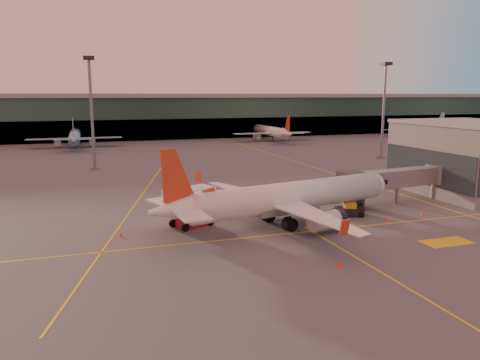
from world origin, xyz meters
name	(u,v)px	position (x,y,z in m)	size (l,w,h in m)	color
ground	(292,247)	(0.00, 0.00, 0.00)	(600.00, 600.00, 0.00)	#4C4F54
taxi_markings	(164,182)	(-7.32, 44.49, 0.01)	(100.12, 173.00, 0.01)	yellow
terminal	(142,116)	(0.00, 141.79, 8.76)	(400.00, 20.00, 17.60)	#19382D
gate_building	(469,157)	(41.93, 17.93, 6.29)	(18.40, 22.40, 12.60)	slate
mast_west_near	(91,105)	(-20.00, 66.00, 14.86)	(2.40, 2.40, 25.60)	slate
mast_east_near	(384,103)	(55.00, 62.00, 14.86)	(2.40, 2.40, 25.60)	slate
distant_aircraft_row	(182,144)	(10.83, 118.00, 0.00)	(350.00, 34.00, 13.00)	#84B6DD
main_airplane	(284,199)	(2.79, 8.81, 3.61)	(36.53, 33.22, 11.12)	white
jet_bridge	(403,179)	(26.10, 15.09, 3.81)	(21.89, 5.89, 5.61)	slate
catering_truck	(190,205)	(-9.22, 11.96, 2.92)	(7.22, 5.34, 5.14)	#AB182C
pushback_tug	(350,211)	(13.60, 10.21, 0.80)	(4.25, 3.07, 1.96)	black
cone_nose	(423,213)	(23.71, 7.08, 0.31)	(0.50, 0.50, 0.64)	#EF3D0C
cone_tail	(121,234)	(-18.20, 10.40, 0.25)	(0.40, 0.40, 0.51)	#EF3D0C
cone_wing_right	(340,265)	(1.87, -7.37, 0.31)	(0.50, 0.50, 0.64)	#EF3D0C
cone_wing_left	(243,195)	(3.04, 26.80, 0.31)	(0.50, 0.50, 0.64)	#EF3D0C
cone_fwd	(386,219)	(16.94, 6.22, 0.28)	(0.45, 0.45, 0.58)	#EF3D0C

